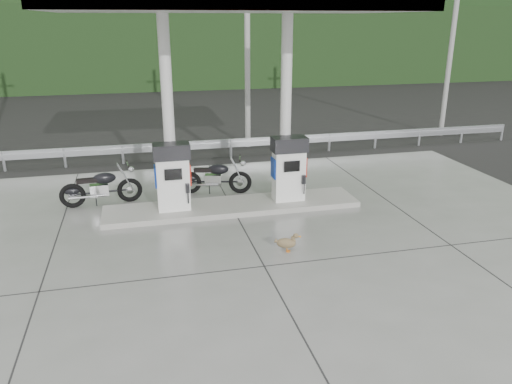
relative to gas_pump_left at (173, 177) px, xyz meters
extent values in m
plane|color=black|center=(1.60, -2.50, -1.07)|extent=(160.00, 160.00, 0.00)
cube|color=slate|center=(1.60, -2.50, -1.06)|extent=(18.00, 14.00, 0.02)
cube|color=#A19F96|center=(1.60, 0.00, -0.98)|extent=(7.00, 1.40, 0.15)
cylinder|color=white|center=(0.00, 0.40, 1.60)|extent=(0.30, 0.30, 5.00)
cylinder|color=white|center=(3.20, 0.40, 1.60)|extent=(0.30, 0.30, 5.00)
cube|color=silver|center=(1.60, 0.00, 4.30)|extent=(8.50, 5.00, 0.40)
cube|color=black|center=(1.60, 9.00, -1.07)|extent=(60.00, 7.00, 0.01)
cylinder|color=gray|center=(3.60, 7.00, 2.93)|extent=(0.22, 0.22, 8.00)
cylinder|color=gray|center=(12.60, 7.00, 2.93)|extent=(0.22, 0.22, 8.00)
cube|color=black|center=(1.60, 27.50, 1.93)|extent=(80.00, 6.00, 6.00)
camera|label=1|loc=(-0.80, -12.71, 3.94)|focal=35.00mm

